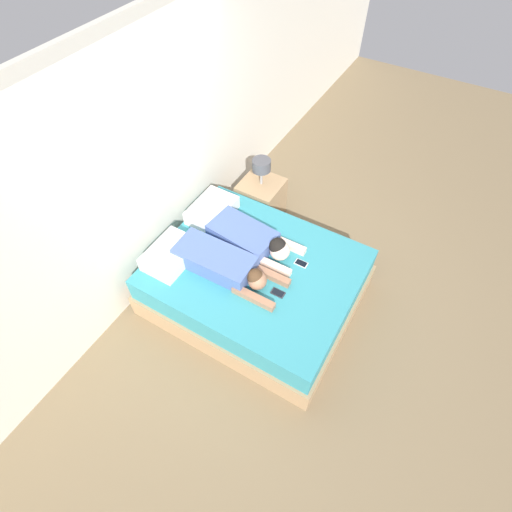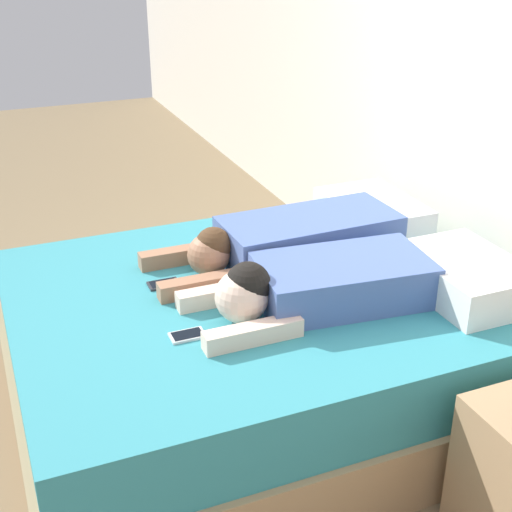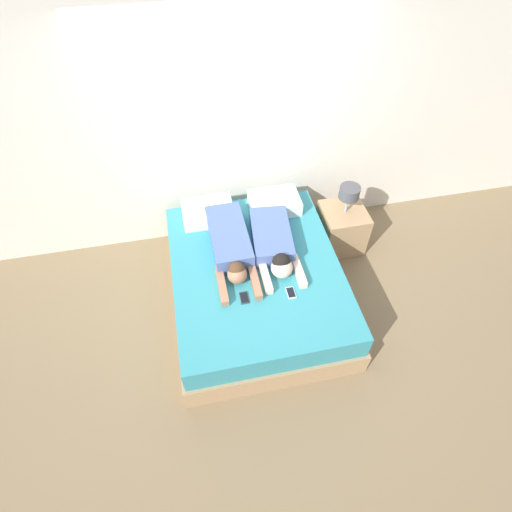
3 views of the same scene
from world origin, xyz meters
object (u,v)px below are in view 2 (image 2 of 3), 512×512
at_px(person_left, 289,240).
at_px(pillow_head_right, 465,277).
at_px(pillow_head_left, 372,215).
at_px(cell_phone_right, 187,335).
at_px(bed, 256,347).
at_px(cell_phone_left, 164,284).
at_px(person_right, 315,285).

bearing_deg(person_left, pillow_head_right, 42.67).
relative_size(pillow_head_left, cell_phone_right, 4.11).
height_order(bed, cell_phone_left, cell_phone_left).
bearing_deg(cell_phone_right, cell_phone_left, 175.86).
height_order(pillow_head_right, person_left, person_left).
relative_size(bed, cell_phone_left, 15.67).
distance_m(bed, pillow_head_left, 0.92).
bearing_deg(pillow_head_left, cell_phone_right, -61.85).
height_order(pillow_head_right, person_right, person_right).
height_order(person_right, cell_phone_right, person_right).
height_order(bed, person_left, person_left).
relative_size(pillow_head_left, person_right, 0.53).
distance_m(pillow_head_right, cell_phone_left, 1.23).
bearing_deg(cell_phone_right, person_right, 93.52).
bearing_deg(person_right, cell_phone_right, -86.48).
bearing_deg(pillow_head_right, cell_phone_right, -95.72).
bearing_deg(pillow_head_left, person_right, -46.25).
bearing_deg(pillow_head_left, person_left, -73.27).
relative_size(person_left, cell_phone_left, 8.81).
height_order(cell_phone_left, cell_phone_right, same).
xyz_separation_m(pillow_head_right, person_right, (-0.15, -0.60, 0.01)).
distance_m(pillow_head_right, person_left, 0.77).
relative_size(pillow_head_right, cell_phone_left, 4.11).
bearing_deg(bed, person_right, 37.18).
bearing_deg(cell_phone_left, bed, 62.48).
distance_m(pillow_head_left, person_left, 0.54).
relative_size(bed, cell_phone_right, 15.67).
relative_size(pillow_head_left, pillow_head_right, 1.00).
height_order(person_left, person_right, person_right).
height_order(bed, pillow_head_right, pillow_head_right).
xyz_separation_m(bed, pillow_head_right, (0.36, 0.76, 0.36)).
xyz_separation_m(pillow_head_right, cell_phone_right, (-0.11, -1.14, -0.07)).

